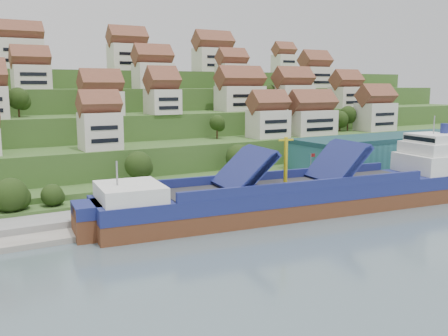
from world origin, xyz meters
TOP-DOWN VIEW (x-y plane):
  - ground at (0.00, 0.00)m, footprint 300.00×300.00m
  - quay at (20.00, 15.00)m, footprint 180.00×14.00m
  - hillside at (0.00, 103.55)m, footprint 260.00×128.00m
  - hillside_village at (2.28, 61.74)m, footprint 156.67×63.29m
  - hillside_trees at (-11.19, 39.47)m, footprint 135.43×60.40m
  - warehouse at (52.00, 17.00)m, footprint 60.00×15.00m
  - flagpole at (18.11, 10.00)m, footprint 1.28×0.16m
  - cargo_ship at (9.02, -1.58)m, footprint 86.54×22.89m

SIDE VIEW (x-z plane):
  - ground at x=0.00m, z-range 0.00..0.00m
  - quay at x=20.00m, z-range 0.00..2.20m
  - cargo_ship at x=9.02m, z-range -5.98..13.10m
  - flagpole at x=18.11m, z-range 2.88..10.88m
  - warehouse at x=52.00m, z-range 2.20..12.20m
  - hillside at x=0.00m, z-range -4.84..26.16m
  - hillside_trees at x=-11.19m, z-range -1.04..29.77m
  - hillside_village at x=2.28m, z-range 10.15..39.38m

